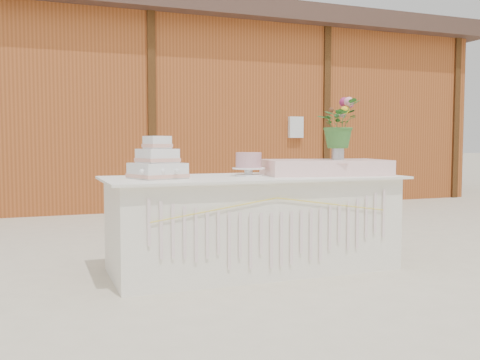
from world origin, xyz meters
name	(u,v)px	position (x,y,z in m)	size (l,w,h in m)	color
ground	(253,269)	(0.00, 0.00, 0.00)	(80.00, 80.00, 0.00)	beige
barn	(129,108)	(-0.01, 5.99, 1.68)	(12.60, 4.60, 3.30)	#984D20
cake_table	(253,223)	(0.00, 0.00, 0.39)	(2.40, 1.00, 0.77)	silver
wedding_cake	(157,164)	(-0.79, 0.01, 0.88)	(0.45, 0.45, 0.32)	white
pink_cake_stand	(249,163)	(-0.02, 0.05, 0.88)	(0.27, 0.27, 0.19)	white
satin_runner	(325,167)	(0.65, -0.02, 0.83)	(1.02, 0.59, 0.13)	#FBD0CA
flower_vase	(338,151)	(0.78, -0.02, 0.97)	(0.11, 0.11, 0.15)	silver
bouquet	(338,118)	(0.78, -0.02, 1.26)	(0.38, 0.33, 0.42)	#346B2B
loose_flowers	(133,177)	(-0.95, 0.13, 0.78)	(0.13, 0.32, 0.02)	pink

